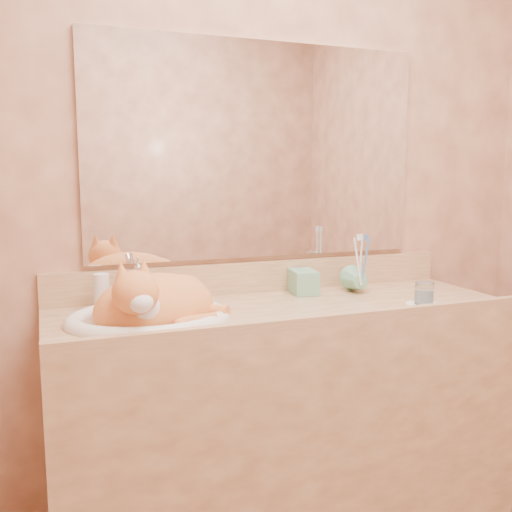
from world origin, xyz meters
name	(u,v)px	position (x,y,z in m)	size (l,w,h in m)	color
wall_back	(257,188)	(0.00, 1.00, 1.25)	(2.40, 0.02, 2.50)	#925B42
vanity_counter	(285,423)	(0.00, 0.72, 0.42)	(1.60, 0.55, 0.85)	#946842
mirror	(259,151)	(0.00, 0.99, 1.39)	(1.30, 0.02, 0.80)	white
sink_basin	(149,296)	(-0.48, 0.70, 0.93)	(0.51, 0.42, 0.16)	white
faucet	(139,284)	(-0.48, 0.90, 0.93)	(0.04, 0.11, 0.16)	silver
cat	(154,301)	(-0.46, 0.69, 0.91)	(0.40, 0.33, 0.22)	orange
soap_dispenser	(309,270)	(0.14, 0.84, 0.95)	(0.09, 0.09, 0.20)	#6CAD87
toothbrush_cup	(361,283)	(0.35, 0.80, 0.90)	(0.10, 0.10, 0.09)	#6CAD87
toothbrushes	(362,259)	(0.35, 0.80, 0.99)	(0.04, 0.04, 0.24)	white
saucer	(424,305)	(0.45, 0.55, 0.85)	(0.12, 0.12, 0.01)	white
water_glass	(424,293)	(0.45, 0.55, 0.90)	(0.06, 0.06, 0.08)	silver
lotion_bottle	(102,292)	(-0.60, 0.89, 0.91)	(0.05, 0.05, 0.13)	white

